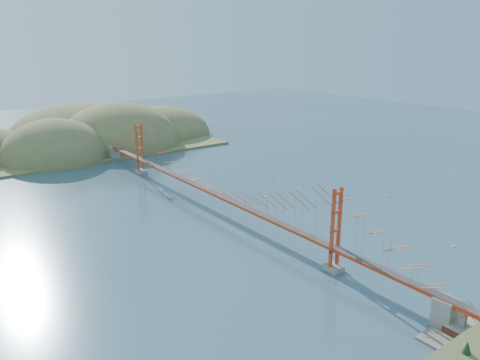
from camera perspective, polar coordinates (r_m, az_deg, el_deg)
ground at (r=86.65m, az=-3.50°, el=-3.48°), size 320.00×320.00×0.00m
bridge at (r=84.64m, az=-3.65°, el=1.01°), size 2.20×94.40×12.00m
promontory at (r=56.81m, az=25.75°, el=-16.74°), size 9.00×6.00×0.24m
fort at (r=57.09m, az=25.38°, el=-15.87°), size 3.70×2.30×1.75m
far_headlands at (r=147.52m, az=-17.54°, el=4.26°), size 84.00×58.00×25.00m
sailboat_4 at (r=108.50m, az=4.82°, el=0.75°), size 0.54×0.54×0.56m
sailboat_1 at (r=101.93m, az=4.90°, el=-0.29°), size 0.69×0.69×0.75m
sailboat_8 at (r=124.33m, az=2.25°, el=2.88°), size 0.62×0.62×0.68m
sailboat_16 at (r=92.70m, az=3.17°, el=-2.00°), size 0.69×0.69×0.73m
sailboat_9 at (r=118.19m, az=11.56°, el=1.81°), size 0.46×0.52×0.59m
sailboat_3 at (r=95.08m, az=-2.32°, el=-1.51°), size 0.60×0.54×0.67m
sailboat_7 at (r=119.49m, az=5.25°, el=2.24°), size 0.49×0.40×0.57m
sailboat_15 at (r=124.09m, az=1.67°, el=2.85°), size 0.45×0.50×0.57m
sailboat_11 at (r=119.50m, az=17.58°, el=1.52°), size 0.53×0.53×0.59m
sailboat_12 at (r=130.03m, az=-6.79°, el=3.39°), size 0.59×0.49×0.69m
sailboat_10 at (r=64.81m, az=21.64°, el=-11.88°), size 0.52×0.58×0.66m
sailboat_5 at (r=99.63m, az=16.95°, el=-1.38°), size 0.63×0.65×0.73m
sailboat_17 at (r=132.75m, az=-0.39°, el=3.78°), size 0.52×0.44×0.59m
sailboat_14 at (r=98.19m, az=17.38°, el=-1.69°), size 0.53×0.60×0.67m
sailboat_0 at (r=83.77m, az=5.81°, el=-4.16°), size 0.43×0.54×0.63m
sailboat_6 at (r=78.02m, az=24.52°, el=-7.29°), size 0.62×0.62×0.65m
sailboat_2 at (r=97.86m, az=7.20°, el=-1.10°), size 0.58×0.53×0.65m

